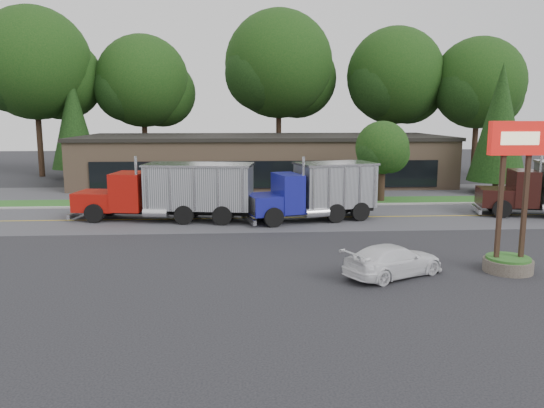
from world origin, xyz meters
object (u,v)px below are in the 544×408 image
(dump_truck_red, at_px, (175,190))
(bilo_sign, at_px, (511,222))
(rally_car, at_px, (394,260))
(dump_truck_blue, at_px, (319,190))

(dump_truck_red, bearing_deg, bilo_sign, 150.94)
(rally_car, bearing_deg, dump_truck_blue, -21.12)
(dump_truck_red, distance_m, rally_car, 15.05)
(bilo_sign, distance_m, rally_car, 4.96)
(bilo_sign, height_order, dump_truck_blue, bilo_sign)
(dump_truck_blue, relative_size, rally_car, 1.87)
(dump_truck_red, relative_size, rally_car, 2.54)
(bilo_sign, xyz_separation_m, dump_truck_red, (-14.44, 11.15, -0.21))
(bilo_sign, height_order, rally_car, bilo_sign)
(dump_truck_blue, distance_m, rally_car, 11.28)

